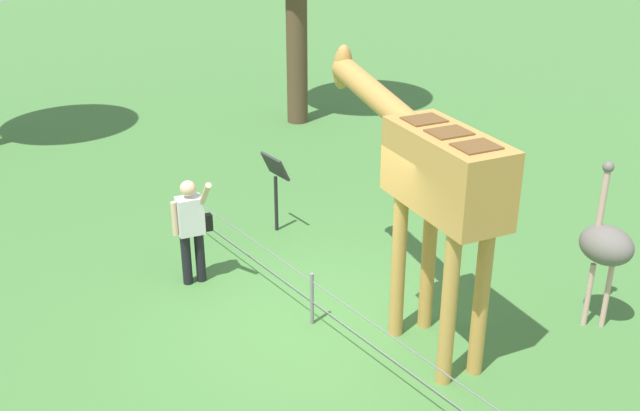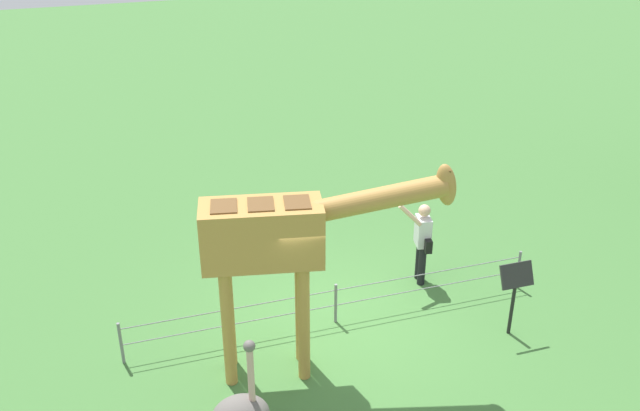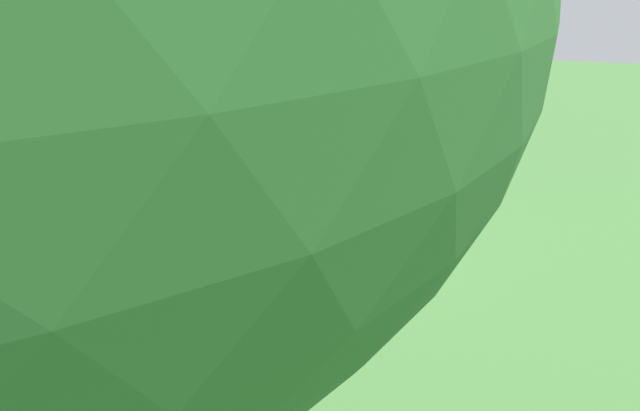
# 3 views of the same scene
# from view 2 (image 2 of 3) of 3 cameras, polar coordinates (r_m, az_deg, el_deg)

# --- Properties ---
(ground_plane) EXTENTS (60.00, 60.00, 0.00)m
(ground_plane) POSITION_cam_2_polar(r_m,az_deg,el_deg) (12.03, 1.46, -9.72)
(ground_plane) COLOR #427538
(giraffe) EXTENTS (3.65, 1.17, 3.35)m
(giraffe) POSITION_cam_2_polar(r_m,az_deg,el_deg) (9.90, -3.06, -2.95)
(giraffe) COLOR #BC8942
(giraffe) RESTS_ON ground_plane
(visitor) EXTENTS (0.70, 0.59, 1.70)m
(visitor) POSITION_cam_2_polar(r_m,az_deg,el_deg) (12.83, 8.27, -2.69)
(visitor) COLOR black
(visitor) RESTS_ON ground_plane
(info_sign) EXTENTS (0.56, 0.21, 1.32)m
(info_sign) POSITION_cam_2_polar(r_m,az_deg,el_deg) (11.75, 15.54, -6.20)
(info_sign) COLOR black
(info_sign) RESTS_ON ground_plane
(wire_fence) EXTENTS (7.05, 0.05, 0.75)m
(wire_fence) POSITION_cam_2_polar(r_m,az_deg,el_deg) (11.89, 1.28, -7.81)
(wire_fence) COLOR slate
(wire_fence) RESTS_ON ground_plane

